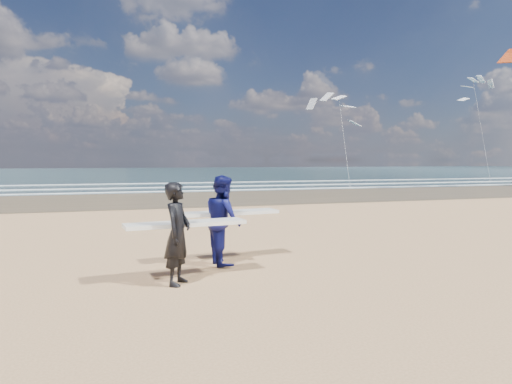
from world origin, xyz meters
name	(u,v)px	position (x,y,z in m)	size (l,w,h in m)	color
wet_sand_strip	(436,191)	(20.00, 18.00, 0.01)	(220.00, 12.00, 0.01)	#4E4229
ocean	(236,172)	(20.00, 72.00, 0.01)	(220.00, 100.00, 0.02)	#173032
foam_breakers	(361,183)	(20.00, 28.10, 0.05)	(220.00, 11.70, 0.05)	white
surfer_near	(179,232)	(-0.56, -0.57, 0.91)	(2.25, 1.12, 1.80)	black
surfer_far	(224,219)	(0.55, 0.69, 0.94)	(2.24, 1.20, 1.87)	#0D104D
kite_1	(343,130)	(17.58, 27.14, 4.82)	(5.45, 4.70, 8.84)	slate
kite_5	(480,121)	(37.05, 32.09, 6.45)	(5.05, 4.66, 12.22)	slate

